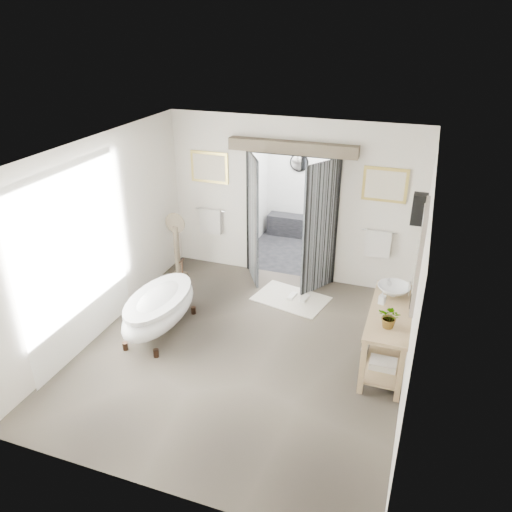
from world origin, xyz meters
name	(u,v)px	position (x,y,z in m)	size (l,w,h in m)	color
ground_plane	(242,350)	(0.00, 0.00, 0.00)	(5.00, 5.00, 0.00)	#675C4E
room_shell	(235,236)	(-0.04, -0.12, 1.86)	(4.52, 5.02, 2.91)	beige
shower_room	(311,203)	(0.00, 3.99, 0.91)	(2.22, 2.01, 2.51)	black
back_wall_dressing	(289,198)	(0.00, 2.32, 1.56)	(3.82, 0.75, 2.52)	black
clawfoot_tub	(159,308)	(-1.36, 0.06, 0.41)	(0.77, 1.72, 0.84)	black
vanity	(386,332)	(1.95, 0.40, 0.51)	(0.57, 1.60, 0.85)	tan
pedestal_mirror	(177,251)	(-1.89, 1.69, 0.55)	(0.38, 0.25, 1.28)	brown
rug	(291,298)	(0.27, 1.64, 0.01)	(1.20, 0.80, 0.01)	silver
slippers	(298,297)	(0.39, 1.68, 0.04)	(0.35, 0.25, 0.05)	silver
basin	(394,290)	(1.96, 0.83, 0.93)	(0.46, 0.46, 0.16)	white
plant	(390,317)	(1.99, -0.01, 1.00)	(0.28, 0.24, 0.31)	gray
soap_bottle_a	(382,298)	(1.83, 0.55, 0.94)	(0.08, 0.08, 0.18)	gray
soap_bottle_b	(388,283)	(1.87, 1.00, 0.93)	(0.13, 0.13, 0.17)	gray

